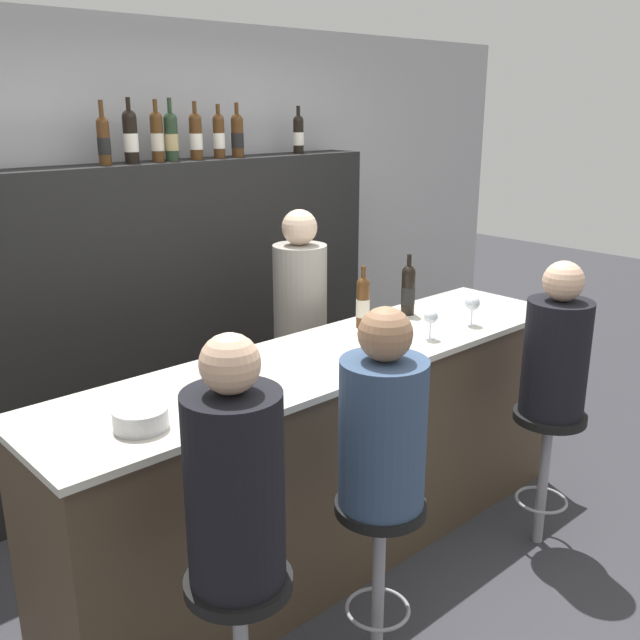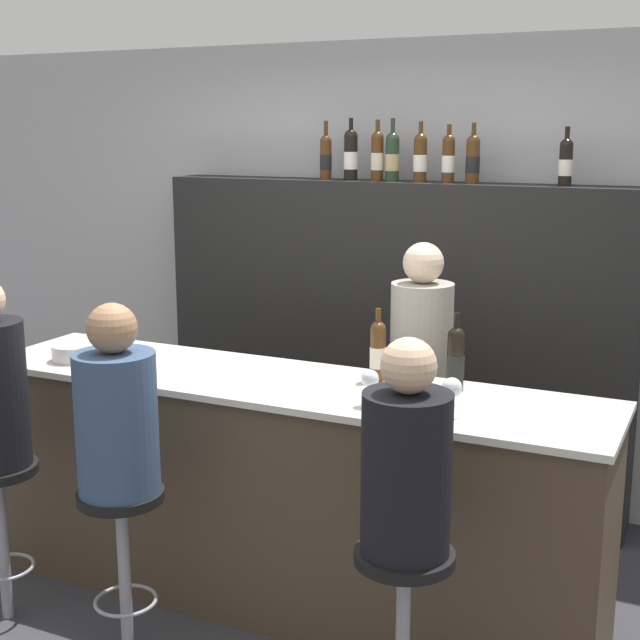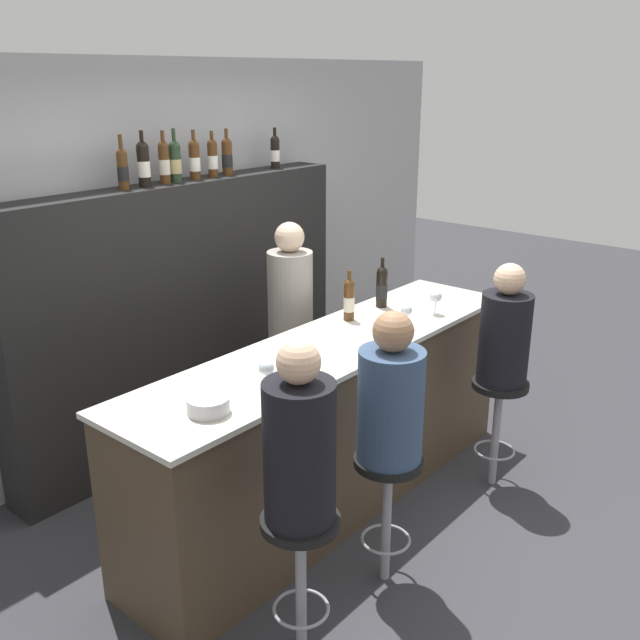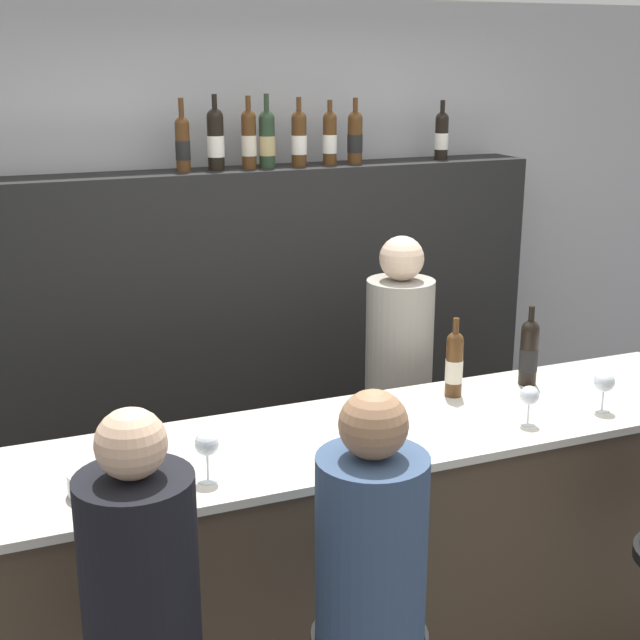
% 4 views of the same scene
% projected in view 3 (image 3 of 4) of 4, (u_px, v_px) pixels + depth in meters
% --- Properties ---
extents(ground_plane, '(16.00, 16.00, 0.00)m').
position_uv_depth(ground_plane, '(373.00, 519.00, 4.21)').
color(ground_plane, '#333338').
extents(wall_back, '(6.40, 0.05, 2.60)m').
position_uv_depth(wall_back, '(161.00, 256.00, 4.91)').
color(wall_back, '#B2B2B7').
rests_on(wall_back, ground_plane).
extents(bar_counter, '(2.87, 0.67, 1.04)m').
position_uv_depth(bar_counter, '(332.00, 424.00, 4.23)').
color(bar_counter, '#473828').
rests_on(bar_counter, ground_plane).
extents(back_bar_cabinet, '(2.69, 0.28, 1.83)m').
position_uv_depth(back_bar_cabinet, '(185.00, 316.00, 4.90)').
color(back_bar_cabinet, black).
rests_on(back_bar_cabinet, ground_plane).
extents(wine_bottle_counter_0, '(0.07, 0.07, 0.32)m').
position_uv_depth(wine_bottle_counter_0, '(349.00, 299.00, 4.40)').
color(wine_bottle_counter_0, '#4C2D14').
rests_on(wine_bottle_counter_0, bar_counter).
extents(wine_bottle_counter_1, '(0.08, 0.08, 0.33)m').
position_uv_depth(wine_bottle_counter_1, '(382.00, 286.00, 4.65)').
color(wine_bottle_counter_1, black).
rests_on(wine_bottle_counter_1, bar_counter).
extents(wine_bottle_backbar_0, '(0.07, 0.07, 0.32)m').
position_uv_depth(wine_bottle_backbar_0, '(123.00, 168.00, 4.27)').
color(wine_bottle_backbar_0, '#4C2D14').
rests_on(wine_bottle_backbar_0, back_bar_cabinet).
extents(wine_bottle_backbar_1, '(0.08, 0.08, 0.34)m').
position_uv_depth(wine_bottle_backbar_1, '(143.00, 163.00, 4.37)').
color(wine_bottle_backbar_1, black).
rests_on(wine_bottle_backbar_1, back_bar_cabinet).
extents(wine_bottle_backbar_2, '(0.07, 0.07, 0.33)m').
position_uv_depth(wine_bottle_backbar_2, '(164.00, 162.00, 4.49)').
color(wine_bottle_backbar_2, '#4C2D14').
rests_on(wine_bottle_backbar_2, back_bar_cabinet).
extents(wine_bottle_backbar_3, '(0.08, 0.08, 0.34)m').
position_uv_depth(wine_bottle_backbar_3, '(176.00, 161.00, 4.56)').
color(wine_bottle_backbar_3, '#233823').
rests_on(wine_bottle_backbar_3, back_bar_cabinet).
extents(wine_bottle_backbar_4, '(0.07, 0.07, 0.32)m').
position_uv_depth(wine_bottle_backbar_4, '(194.00, 159.00, 4.67)').
color(wine_bottle_backbar_4, '#4C2D14').
rests_on(wine_bottle_backbar_4, back_bar_cabinet).
extents(wine_bottle_backbar_5, '(0.07, 0.07, 0.30)m').
position_uv_depth(wine_bottle_backbar_5, '(213.00, 158.00, 4.79)').
color(wine_bottle_backbar_5, '#4C2D14').
rests_on(wine_bottle_backbar_5, back_bar_cabinet).
extents(wine_bottle_backbar_6, '(0.07, 0.07, 0.31)m').
position_uv_depth(wine_bottle_backbar_6, '(227.00, 156.00, 4.88)').
color(wine_bottle_backbar_6, '#4C2D14').
rests_on(wine_bottle_backbar_6, back_bar_cabinet).
extents(wine_bottle_backbar_7, '(0.07, 0.07, 0.29)m').
position_uv_depth(wine_bottle_backbar_7, '(275.00, 151.00, 5.23)').
color(wine_bottle_backbar_7, black).
rests_on(wine_bottle_backbar_7, back_bar_cabinet).
extents(wine_glass_0, '(0.08, 0.08, 0.17)m').
position_uv_depth(wine_glass_0, '(266.00, 369.00, 3.40)').
color(wine_glass_0, silver).
rests_on(wine_glass_0, bar_counter).
extents(wine_glass_1, '(0.07, 0.07, 0.15)m').
position_uv_depth(wine_glass_1, '(406.00, 311.00, 4.27)').
color(wine_glass_1, silver).
rests_on(wine_glass_1, bar_counter).
extents(wine_glass_2, '(0.08, 0.08, 0.16)m').
position_uv_depth(wine_glass_2, '(436.00, 297.00, 4.51)').
color(wine_glass_2, silver).
rests_on(wine_glass_2, bar_counter).
extents(metal_bowl, '(0.20, 0.20, 0.08)m').
position_uv_depth(metal_bowl, '(208.00, 405.00, 3.22)').
color(metal_bowl, '#B7B7BC').
rests_on(metal_bowl, bar_counter).
extents(bar_stool_left, '(0.35, 0.35, 0.71)m').
position_uv_depth(bar_stool_left, '(301.00, 550.00, 3.08)').
color(bar_stool_left, gray).
rests_on(bar_stool_left, ground_plane).
extents(guest_seated_left, '(0.30, 0.30, 0.80)m').
position_uv_depth(guest_seated_left, '(299.00, 445.00, 2.91)').
color(guest_seated_left, black).
rests_on(guest_seated_left, bar_stool_left).
extents(bar_stool_middle, '(0.35, 0.35, 0.71)m').
position_uv_depth(bar_stool_middle, '(388.00, 486.00, 3.55)').
color(bar_stool_middle, gray).
rests_on(bar_stool_middle, ground_plane).
extents(guest_seated_middle, '(0.32, 0.32, 0.76)m').
position_uv_depth(guest_seated_middle, '(391.00, 398.00, 3.39)').
color(guest_seated_middle, '#334766').
rests_on(guest_seated_middle, bar_stool_middle).
extents(bar_stool_right, '(0.35, 0.35, 0.71)m').
position_uv_depth(bar_stool_right, '(498.00, 406.00, 4.41)').
color(bar_stool_right, gray).
rests_on(bar_stool_right, ground_plane).
extents(guest_seated_right, '(0.30, 0.30, 0.74)m').
position_uv_depth(guest_seated_right, '(505.00, 332.00, 4.25)').
color(guest_seated_right, black).
rests_on(guest_seated_right, bar_stool_right).
extents(bartender, '(0.30, 0.30, 1.59)m').
position_uv_depth(bartender, '(291.00, 344.00, 4.87)').
color(bartender, gray).
rests_on(bartender, ground_plane).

